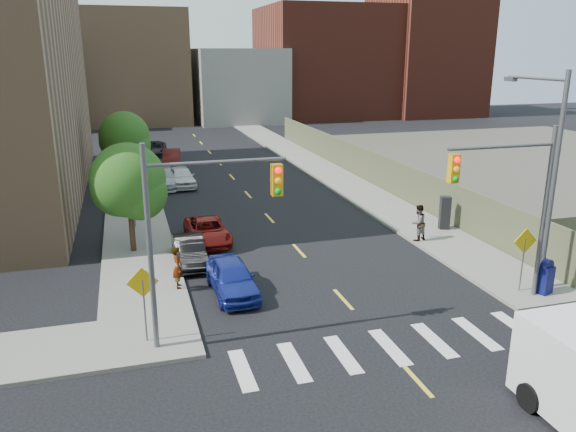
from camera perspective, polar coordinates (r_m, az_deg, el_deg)
ground at (r=16.92m, az=16.30°, el=-19.16°), size 160.00×160.00×0.00m
sidewalk_nw at (r=53.72m, az=-15.83°, el=5.51°), size 3.50×73.00×0.15m
sidewalk_ne at (r=55.98m, az=0.30°, el=6.55°), size 3.50×73.00×0.15m
fence_north at (r=43.92m, az=7.69°, el=5.23°), size 0.12×44.00×2.50m
gravel_lot at (r=55.66m, az=24.45°, el=4.98°), size 36.00×42.00×0.06m
bg_bldg_west at (r=82.64m, az=-26.67°, el=12.19°), size 14.00×18.00×12.00m
bg_bldg_midwest at (r=83.41m, az=-15.40°, el=14.37°), size 14.00×16.00×15.00m
bg_bldg_center at (r=83.05m, az=-5.29°, el=13.13°), size 12.00×16.00×10.00m
bg_bldg_east at (r=88.60m, az=3.64°, el=15.31°), size 18.00×18.00×16.00m
bg_bldg_fareast at (r=93.46m, az=13.71°, el=15.56°), size 14.00×16.00×18.00m
smokestack at (r=95.59m, az=16.12°, el=18.41°), size 1.80×1.80×28.00m
signal_nw at (r=18.21m, az=-9.30°, el=-0.18°), size 4.59×0.30×7.00m
signal_ne at (r=22.87m, az=21.97°, el=2.24°), size 4.59×0.30×7.00m
streetlight_ne at (r=24.80m, az=24.93°, el=4.57°), size 0.25×3.70×9.00m
warn_sign_nw at (r=19.44m, az=-14.50°, el=-7.37°), size 1.06×0.06×2.83m
warn_sign_ne at (r=24.66m, az=22.87°, el=-3.04°), size 1.06×0.06×2.83m
warn_sign_midwest at (r=32.28m, az=-15.48°, el=2.07°), size 1.06×0.06×2.83m
tree_west_near at (r=28.09m, az=-15.92°, el=3.06°), size 3.66×3.64×5.52m
tree_west_far at (r=42.85m, az=-16.26°, el=7.47°), size 3.66×3.64×5.52m
parked_car_blue at (r=23.32m, az=-5.71°, el=-6.23°), size 1.83×4.25×1.43m
parked_car_black at (r=26.80m, az=-10.01°, el=-3.50°), size 1.38×3.93×1.29m
parked_car_red at (r=29.75m, az=-8.19°, el=-1.47°), size 2.18×4.46×1.22m
parked_car_silver at (r=42.29m, az=-12.56°, el=3.79°), size 2.26×4.95×1.40m
parked_car_white at (r=42.29m, az=-10.79°, el=3.94°), size 2.02×4.43×1.47m
parked_car_maroon at (r=50.04m, az=-11.73°, el=5.78°), size 1.95×4.51×1.44m
parked_car_grey at (r=56.11m, az=-13.38°, el=6.71°), size 2.55×4.73×1.26m
mailbox at (r=25.18m, az=24.69°, el=-5.62°), size 0.72×0.63×1.47m
payphone at (r=32.20m, az=15.64°, el=0.33°), size 0.66×0.59×1.85m
pedestrian_west at (r=23.81m, az=-11.14°, el=-5.15°), size 0.46×0.67×1.77m
pedestrian_east at (r=29.88m, az=13.09°, el=-0.67°), size 1.12×0.99×1.91m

